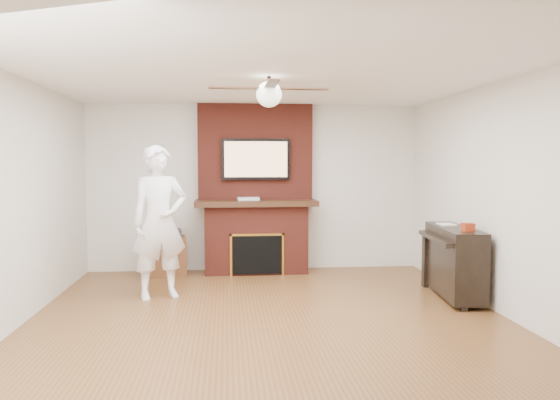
{
  "coord_description": "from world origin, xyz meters",
  "views": [
    {
      "loc": [
        -0.44,
        -5.53,
        1.64
      ],
      "look_at": [
        0.2,
        0.9,
        1.19
      ],
      "focal_mm": 35.0,
      "sensor_mm": 36.0,
      "label": 1
    }
  ],
  "objects": [
    {
      "name": "side_table",
      "position": [
        -1.32,
        2.48,
        0.3
      ],
      "size": [
        0.64,
        0.64,
        0.66
      ],
      "rotation": [
        0.0,
        0.0,
        0.14
      ],
      "color": "#552E18",
      "rests_on": "ground"
    },
    {
      "name": "candle_green",
      "position": [
        -0.04,
        2.3,
        0.05
      ],
      "size": [
        0.07,
        0.07,
        0.09
      ],
      "primitive_type": "cylinder",
      "color": "#327D37",
      "rests_on": "ground"
    },
    {
      "name": "fireplace",
      "position": [
        0.0,
        2.55,
        1.0
      ],
      "size": [
        1.78,
        0.64,
        2.5
      ],
      "color": "maroon",
      "rests_on": "ground"
    },
    {
      "name": "cable_box",
      "position": [
        -0.12,
        2.45,
        1.1
      ],
      "size": [
        0.33,
        0.21,
        0.04
      ],
      "primitive_type": "cube",
      "rotation": [
        0.0,
        0.0,
        0.11
      ],
      "color": "silver",
      "rests_on": "fireplace"
    },
    {
      "name": "piano",
      "position": [
        2.29,
        0.74,
        0.46
      ],
      "size": [
        0.62,
        1.34,
        0.95
      ],
      "rotation": [
        0.0,
        0.0,
        -0.11
      ],
      "color": "black",
      "rests_on": "ground"
    },
    {
      "name": "tv",
      "position": [
        0.0,
        2.5,
        1.68
      ],
      "size": [
        1.0,
        0.08,
        0.6
      ],
      "color": "black",
      "rests_on": "fireplace"
    },
    {
      "name": "candle_cream",
      "position": [
        0.12,
        2.31,
        0.06
      ],
      "size": [
        0.09,
        0.09,
        0.12
      ],
      "primitive_type": "cylinder",
      "color": "beige",
      "rests_on": "ground"
    },
    {
      "name": "person",
      "position": [
        -1.24,
        1.08,
        0.92
      ],
      "size": [
        0.8,
        0.67,
        1.84
      ],
      "primitive_type": "imported",
      "rotation": [
        0.0,
        0.0,
        0.39
      ],
      "color": "white",
      "rests_on": "ground"
    },
    {
      "name": "ceiling_fan",
      "position": [
        -0.0,
        0.0,
        2.33
      ],
      "size": [
        1.21,
        1.21,
        0.31
      ],
      "color": "black",
      "rests_on": "room_shell"
    },
    {
      "name": "candle_blue",
      "position": [
        0.11,
        2.32,
        0.04
      ],
      "size": [
        0.06,
        0.06,
        0.07
      ],
      "primitive_type": "cylinder",
      "color": "#2D5F89",
      "rests_on": "ground"
    },
    {
      "name": "room_shell",
      "position": [
        0.0,
        0.0,
        1.25
      ],
      "size": [
        5.36,
        5.86,
        2.86
      ],
      "color": "brown",
      "rests_on": "ground"
    }
  ]
}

